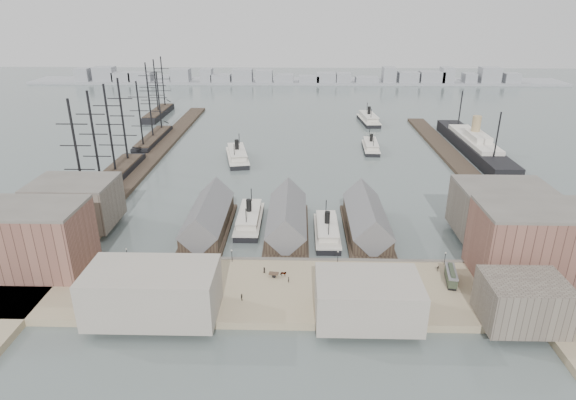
{
  "coord_description": "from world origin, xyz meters",
  "views": [
    {
      "loc": [
        3.9,
        -126.48,
        70.44
      ],
      "look_at": [
        0.0,
        30.0,
        6.0
      ],
      "focal_mm": 30.0,
      "sensor_mm": 36.0,
      "label": 1
    }
  ],
  "objects_px": {
    "horse_cart_left": "(118,273)",
    "horse_cart_right": "(337,289)",
    "ferry_docked_west": "(249,219)",
    "tram": "(451,276)",
    "ocean_steamer": "(473,144)",
    "horse_cart_center": "(280,274)"
  },
  "relations": [
    {
      "from": "horse_cart_center",
      "to": "ocean_steamer",
      "type": "bearing_deg",
      "value": -29.18
    },
    {
      "from": "ocean_steamer",
      "to": "horse_cart_center",
      "type": "distance_m",
      "value": 156.67
    },
    {
      "from": "tram",
      "to": "horse_cart_left",
      "type": "distance_m",
      "value": 88.92
    },
    {
      "from": "ferry_docked_west",
      "to": "tram",
      "type": "height_order",
      "value": "ferry_docked_west"
    },
    {
      "from": "tram",
      "to": "horse_cart_right",
      "type": "height_order",
      "value": "tram"
    },
    {
      "from": "horse_cart_left",
      "to": "horse_cart_right",
      "type": "distance_m",
      "value": 59.08
    },
    {
      "from": "horse_cart_center",
      "to": "horse_cart_right",
      "type": "height_order",
      "value": "horse_cart_right"
    },
    {
      "from": "ocean_steamer",
      "to": "ferry_docked_west",
      "type": "bearing_deg",
      "value": -139.58
    },
    {
      "from": "horse_cart_left",
      "to": "horse_cart_center",
      "type": "bearing_deg",
      "value": -66.65
    },
    {
      "from": "ferry_docked_west",
      "to": "horse_cart_right",
      "type": "xyz_separation_m",
      "value": [
        26.88,
        -43.86,
        0.54
      ]
    },
    {
      "from": "ferry_docked_west",
      "to": "horse_cart_right",
      "type": "bearing_deg",
      "value": -58.5
    },
    {
      "from": "ferry_docked_west",
      "to": "tram",
      "type": "xyz_separation_m",
      "value": [
        57.08,
        -38.23,
        1.4
      ]
    },
    {
      "from": "ocean_steamer",
      "to": "horse_cart_center",
      "type": "xyz_separation_m",
      "value": [
        -93.08,
        -126.01,
        -1.18
      ]
    },
    {
      "from": "tram",
      "to": "horse_cart_center",
      "type": "relative_size",
      "value": 1.98
    },
    {
      "from": "horse_cart_center",
      "to": "horse_cart_right",
      "type": "xyz_separation_m",
      "value": [
        14.97,
        -7.29,
        0.07
      ]
    },
    {
      "from": "tram",
      "to": "horse_cart_right",
      "type": "distance_m",
      "value": 30.73
    },
    {
      "from": "horse_cart_left",
      "to": "ocean_steamer",
      "type": "bearing_deg",
      "value": -24.79
    },
    {
      "from": "ferry_docked_west",
      "to": "horse_cart_center",
      "type": "relative_size",
      "value": 5.66
    },
    {
      "from": "ferry_docked_west",
      "to": "horse_cart_left",
      "type": "bearing_deg",
      "value": -130.48
    },
    {
      "from": "ferry_docked_west",
      "to": "ocean_steamer",
      "type": "distance_m",
      "value": 137.93
    },
    {
      "from": "tram",
      "to": "ocean_steamer",
      "type": "bearing_deg",
      "value": 78.57
    },
    {
      "from": "ocean_steamer",
      "to": "horse_cart_right",
      "type": "bearing_deg",
      "value": -120.37
    }
  ]
}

